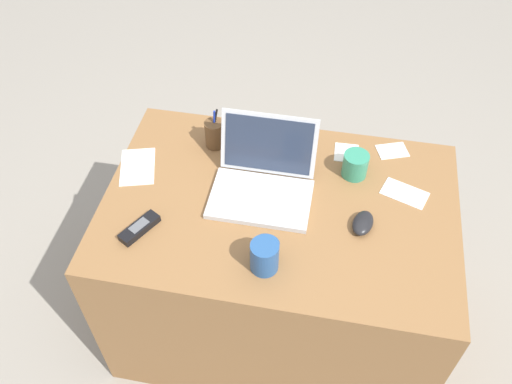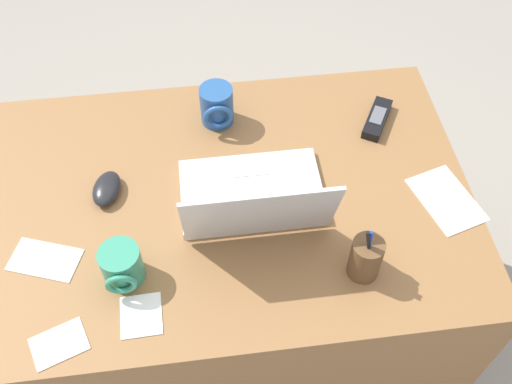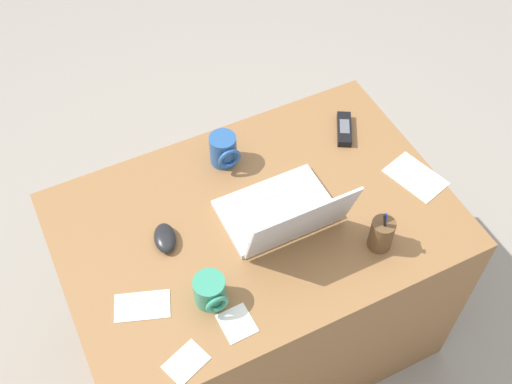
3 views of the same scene
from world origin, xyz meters
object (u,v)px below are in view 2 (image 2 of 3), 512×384
object	(u,v)px
coffee_mug_white	(122,266)
pen_holder	(366,258)
cordless_phone	(377,119)
laptop	(254,200)
coffee_mug_tall	(217,106)
computer_mouse	(107,189)

from	to	relation	value
coffee_mug_white	pen_holder	size ratio (longest dim) A/B	0.61
cordless_phone	laptop	bearing A→B (deg)	34.76
coffee_mug_tall	cordless_phone	world-z (taller)	coffee_mug_tall
computer_mouse	coffee_mug_white	distance (m)	0.23
laptop	pen_holder	xyz separation A→B (m)	(-0.21, 0.18, 0.01)
coffee_mug_white	coffee_mug_tall	world-z (taller)	coffee_mug_tall
laptop	cordless_phone	xyz separation A→B (m)	(-0.34, -0.24, -0.03)
pen_holder	coffee_mug_tall	bearing A→B (deg)	-61.02
laptop	coffee_mug_tall	distance (m)	0.30
coffee_mug_tall	cordless_phone	distance (m)	0.41
coffee_mug_tall	pen_holder	world-z (taller)	pen_holder
computer_mouse	pen_holder	size ratio (longest dim) A/B	0.63
computer_mouse	coffee_mug_tall	world-z (taller)	coffee_mug_tall
laptop	computer_mouse	xyz separation A→B (m)	(0.33, -0.10, -0.03)
coffee_mug_white	cordless_phone	world-z (taller)	coffee_mug_white
coffee_mug_white	coffee_mug_tall	bearing A→B (deg)	-118.56
pen_holder	cordless_phone	bearing A→B (deg)	-108.24
coffee_mug_tall	pen_holder	xyz separation A→B (m)	(-0.26, 0.47, 0.00)
coffee_mug_tall	laptop	bearing A→B (deg)	100.93
laptop	cordless_phone	world-z (taller)	laptop
cordless_phone	computer_mouse	bearing A→B (deg)	12.00
coffee_mug_white	pen_holder	world-z (taller)	pen_holder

